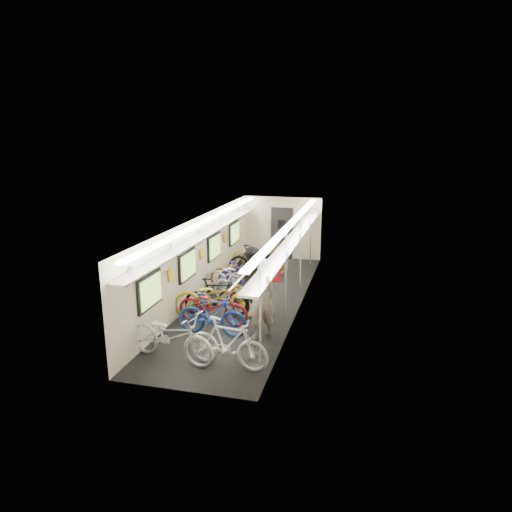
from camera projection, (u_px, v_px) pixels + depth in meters
The scene contains 17 objects.
train_car_shell at pixel (243, 239), 13.59m from camera, with size 10.00×10.00×10.00m.
bicycle_0 at pixel (171, 336), 9.60m from camera, with size 0.74×2.11×1.11m, color #BCBCC1.
bicycle_1 at pixel (212, 315), 10.83m from camera, with size 0.50×1.75×1.05m, color #193C98.
bicycle_2 at pixel (213, 306), 11.50m from camera, with size 0.65×1.87×0.98m, color maroon.
bicycle_3 at pixel (217, 297), 12.03m from camera, with size 0.49×1.74×1.05m, color black.
bicycle_4 at pixel (216, 297), 11.85m from camera, with size 0.76×2.19×1.15m, color gold.
bicycle_5 at pixel (239, 288), 12.76m from camera, with size 0.50×1.77×1.06m, color #B9B9BB.
bicycle_6 at pixel (238, 277), 13.56m from camera, with size 0.76×2.17×1.14m, color #A7A7AB.
bicycle_7 at pixel (240, 277), 13.91m from camera, with size 0.44×1.56×0.94m, color #181D94.
bicycle_8 at pixel (240, 271), 14.46m from camera, with size 0.65×1.87×0.98m, color maroon.
bicycle_9 at pixel (254, 259), 15.68m from camera, with size 0.50×1.76×1.06m, color black.
bicycle_10 at pixel (259, 257), 15.98m from camera, with size 0.72×2.08×1.09m, color yellow.
bicycle_11 at pixel (228, 343), 9.32m from camera, with size 0.50×1.78×1.07m, color white.
bicycle_12 at pixel (262, 258), 15.82m from camera, with size 0.70×2.02×1.06m, color slate.
passenger_near at pixel (261, 299), 10.59m from camera, with size 0.71×0.47×1.96m, color gray.
passenger_mid at pixel (252, 280), 12.13m from camera, with size 0.90×0.70×1.85m, color black.
backpack at pixel (276, 274), 11.43m from camera, with size 0.26×0.14×0.38m, color red.
Camera 1 is at (3.25, -12.06, 4.63)m, focal length 32.00 mm.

